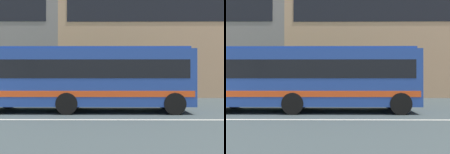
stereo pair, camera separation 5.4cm
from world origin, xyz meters
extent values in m
cube|color=#245F1F|center=(2.62, 6.52, 0.46)|extent=(16.39, 1.10, 0.92)
cube|color=tan|center=(12.48, 15.66, 6.69)|extent=(19.44, 8.91, 13.37)
cube|color=black|center=(12.48, 11.18, 7.76)|extent=(17.89, 0.04, 2.67)
cube|color=#24459D|center=(5.99, 2.57, 1.68)|extent=(10.52, 2.51, 2.66)
cube|color=black|center=(5.99, 2.57, 2.08)|extent=(9.89, 2.53, 0.85)
cube|color=#E54C1B|center=(5.99, 2.57, 0.95)|extent=(10.31, 2.54, 0.28)
cube|color=#1F45A1|center=(5.99, 2.57, 3.07)|extent=(10.10, 2.11, 0.12)
cube|color=black|center=(11.26, 2.57, 2.08)|extent=(0.03, 2.10, 0.94)
cylinder|color=black|center=(10.25, 3.72, 0.50)|extent=(1.00, 0.28, 1.00)
cylinder|color=black|center=(10.25, 1.42, 0.50)|extent=(1.00, 0.28, 1.00)
cylinder|color=black|center=(5.35, 3.72, 0.50)|extent=(1.00, 0.28, 1.00)
cylinder|color=black|center=(5.35, 1.42, 0.50)|extent=(1.00, 0.28, 1.00)
cylinder|color=black|center=(1.73, 3.73, 0.50)|extent=(1.00, 0.28, 1.00)
camera|label=1|loc=(7.50, -10.11, 1.66)|focal=40.73mm
camera|label=2|loc=(7.55, -10.11, 1.66)|focal=40.73mm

